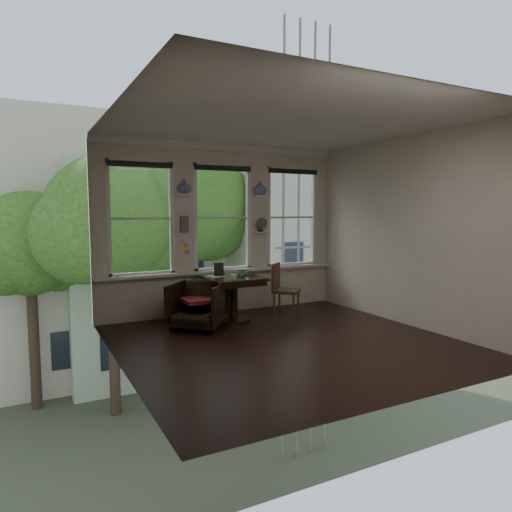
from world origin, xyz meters
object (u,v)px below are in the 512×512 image
armchair_left (198,305)px  mug (234,277)px  table (233,299)px  laptop (247,275)px  side_chair_right (286,290)px

armchair_left → mug: (0.57, -0.11, 0.42)m
table → laptop: size_ratio=2.53×
armchair_left → side_chair_right: bearing=43.3°
armchair_left → side_chair_right: side_chair_right is taller
armchair_left → laptop: size_ratio=2.27×
table → mug: size_ratio=10.09×
side_chair_right → table: bearing=130.0°
mug → side_chair_right: bearing=9.5°
armchair_left → mug: size_ratio=9.07×
table → mug: 0.51m
side_chair_right → mug: (-1.07, -0.18, 0.33)m
side_chair_right → laptop: side_chair_right is taller
armchair_left → side_chair_right: 1.64m
armchair_left → mug: 0.72m
armchair_left → laptop: (0.93, 0.17, 0.40)m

